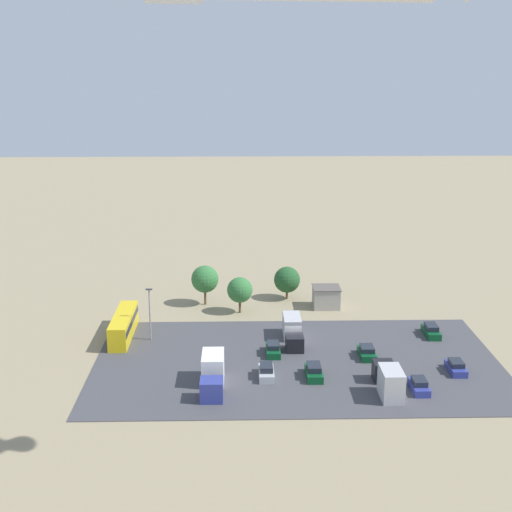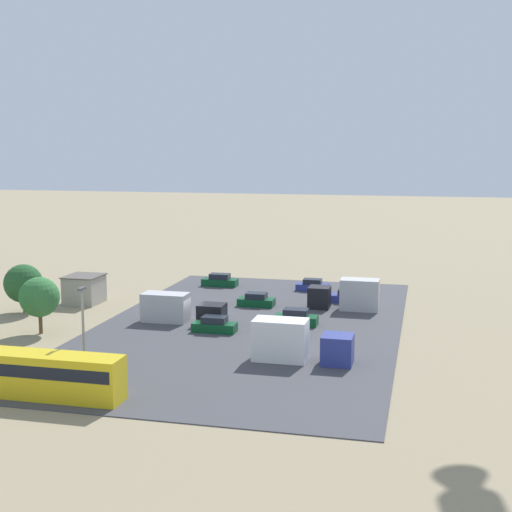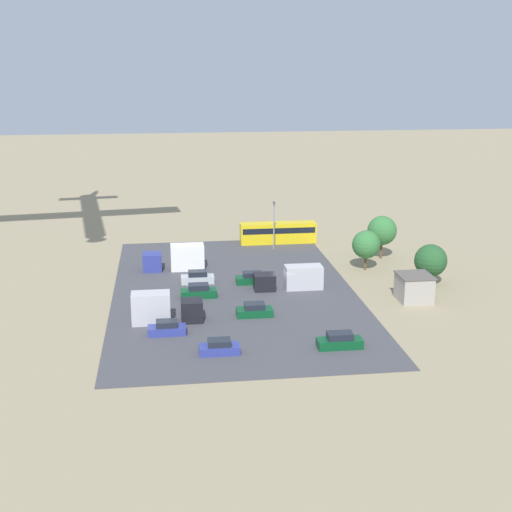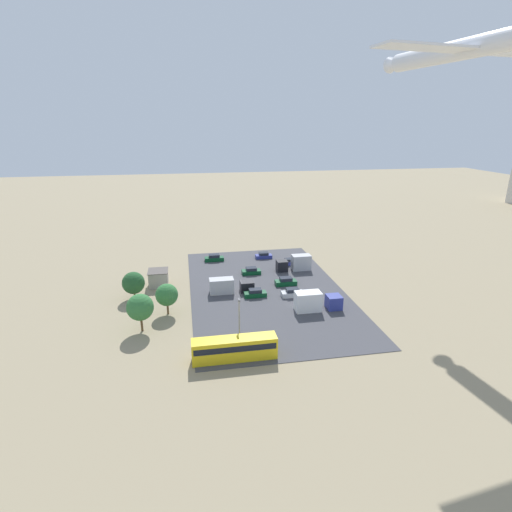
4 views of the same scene
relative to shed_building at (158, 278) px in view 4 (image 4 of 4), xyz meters
The scene contains 19 objects.
ground_plane 16.21m from the shed_building, 67.52° to the left, with size 400.00×400.00×0.00m, color gray.
parking_lot_surface 22.12m from the shed_building, 73.77° to the left, with size 51.33×29.90×0.08m.
shed_building is the anchor object (origin of this frame).
bus 31.80m from the shed_building, 21.82° to the left, with size 2.49×11.92×3.23m.
parked_car_0 27.49m from the shed_building, 68.11° to the left, with size 1.81×4.26×1.61m.
parked_car_1 18.14m from the shed_building, 136.77° to the left, with size 1.81×4.56×1.61m.
parked_car_2 27.84m from the shed_building, 118.09° to the left, with size 1.83×4.03×1.47m.
parked_car_3 19.98m from the shed_building, 98.51° to the left, with size 1.97×4.09×1.50m.
parked_car_4 26.07m from the shed_building, 80.03° to the left, with size 1.91×4.37×1.63m.
parked_car_5 30.53m from the shed_building, 103.83° to the left, with size 1.82×4.02×1.51m.
parked_car_6 20.59m from the shed_building, 63.75° to the left, with size 1.80×4.25×1.53m.
parked_truck_0 30.25m from the shed_building, 96.92° to the left, with size 2.38×7.76×3.44m.
parked_truck_1 15.06m from the shed_building, 65.60° to the left, with size 2.35×8.67×2.94m.
parked_truck_2 32.49m from the shed_building, 59.20° to the left, with size 2.58×8.38×3.48m.
tree_near_shed 7.35m from the shed_building, 35.60° to the right, with size 4.19×4.19×5.33m.
tree_apron_mid 13.73m from the shed_building, ahead, with size 3.88×3.88×5.55m.
tree_apron_far 19.10m from the shed_building, ahead, with size 4.26×4.26×6.31m.
light_pole_lot_centre 28.90m from the shed_building, 27.01° to the left, with size 0.90×0.28×7.34m.
airplane 67.48m from the shed_building, 72.15° to the left, with size 40.06×33.89×8.83m.
Camera 4 is at (71.94, -8.85, 31.66)m, focal length 28.00 mm.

